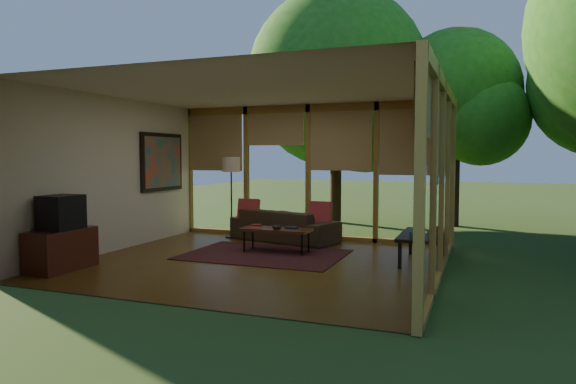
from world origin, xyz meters
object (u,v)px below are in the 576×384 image
at_px(sofa, 284,225).
at_px(media_cabinet, 61,250).
at_px(floor_lamp, 231,169).
at_px(side_console, 421,236).
at_px(television, 61,212).
at_px(coffee_table, 276,230).

xyz_separation_m(sofa, media_cabinet, (-2.15, -3.53, -0.01)).
bearing_deg(floor_lamp, media_cabinet, -105.23).
bearing_deg(side_console, television, -153.41).
xyz_separation_m(media_cabinet, coffee_table, (2.45, 2.36, 0.09)).
xyz_separation_m(sofa, television, (-2.13, -3.53, 0.54)).
distance_m(media_cabinet, floor_lamp, 3.86).
height_order(coffee_table, side_console, side_console).
bearing_deg(side_console, sofa, 157.95).
height_order(media_cabinet, side_console, media_cabinet).
bearing_deg(floor_lamp, side_console, -16.29).
xyz_separation_m(sofa, coffee_table, (0.31, -1.17, 0.08)).
bearing_deg(media_cabinet, coffee_table, 43.84).
bearing_deg(media_cabinet, side_console, 26.49).
height_order(media_cabinet, coffee_table, media_cabinet).
distance_m(sofa, side_console, 2.94).
xyz_separation_m(media_cabinet, floor_lamp, (0.97, 3.57, 1.11)).
height_order(floor_lamp, side_console, floor_lamp).
bearing_deg(television, floor_lamp, 75.06).
bearing_deg(side_console, floor_lamp, 163.71).
bearing_deg(media_cabinet, floor_lamp, 74.77).
bearing_deg(media_cabinet, sofa, 58.69).
relative_size(sofa, media_cabinet, 2.14).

